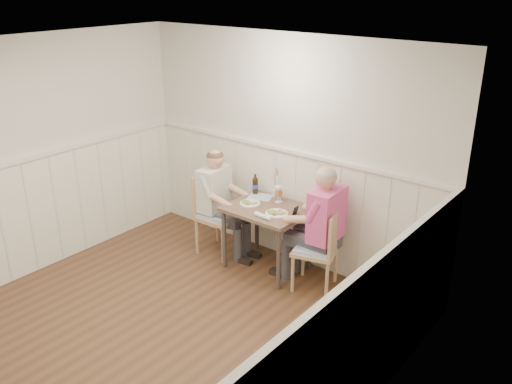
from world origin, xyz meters
TOP-DOWN VIEW (x-y plane):
  - ground_plane at (0.00, 0.00)m, footprint 4.50×4.50m
  - room_shell at (0.00, 0.00)m, footprint 4.04×4.54m
  - wainscot at (0.00, 0.69)m, footprint 4.00×4.49m
  - dining_table at (0.04, 1.84)m, footprint 0.87×0.70m
  - chair_right at (0.75, 1.84)m, footprint 0.54×0.54m
  - chair_left at (-0.69, 1.78)m, footprint 0.49×0.49m
  - man_in_pink at (0.73, 1.89)m, footprint 0.65×0.45m
  - diner_cream at (-0.67, 1.80)m, footprint 0.64×0.44m
  - plate_man at (0.22, 1.75)m, footprint 0.25×0.25m
  - plate_diner at (-0.18, 1.79)m, footprint 0.23×0.23m
  - beer_glass_a at (0.06, 2.06)m, footprint 0.07×0.07m
  - beer_glass_b at (0.05, 2.03)m, footprint 0.08×0.08m
  - beer_bottle at (-0.32, 2.08)m, footprint 0.07×0.07m
  - rolled_napkin at (0.18, 1.59)m, footprint 0.22×0.06m
  - grass_vase at (-0.08, 2.14)m, footprint 0.04×0.04m
  - gingham_mat at (-0.21, 2.03)m, footprint 0.33×0.30m

SIDE VIEW (x-z plane):
  - ground_plane at x=0.00m, z-range 0.00..0.00m
  - chair_right at x=0.75m, z-range 0.04..0.96m
  - chair_left at x=-0.69m, z-range 0.04..1.02m
  - diner_cream at x=-0.67m, z-range -0.11..1.21m
  - man_in_pink at x=0.73m, z-range -0.11..1.28m
  - dining_table at x=0.04m, z-range 0.27..1.02m
  - wainscot at x=0.00m, z-range 0.02..1.36m
  - gingham_mat at x=-0.21m, z-range 0.75..0.76m
  - plate_diner at x=-0.18m, z-range 0.74..0.80m
  - plate_man at x=0.22m, z-range 0.74..0.80m
  - rolled_napkin at x=0.18m, z-range 0.75..0.80m
  - beer_bottle at x=-0.32m, z-range 0.74..0.98m
  - beer_glass_a at x=0.06m, z-range 0.78..0.95m
  - beer_glass_b at x=0.05m, z-range 0.78..0.98m
  - grass_vase at x=-0.08m, z-range 0.73..1.11m
  - room_shell at x=0.00m, z-range 0.22..2.82m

